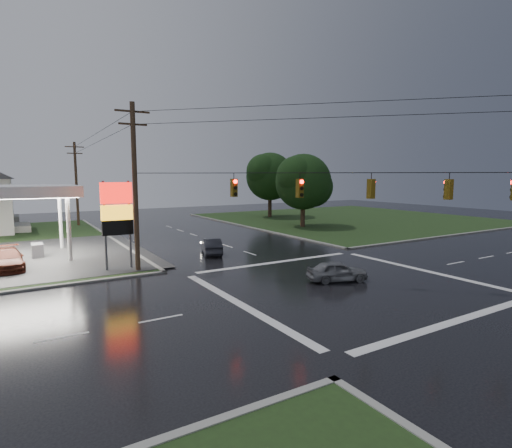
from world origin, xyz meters
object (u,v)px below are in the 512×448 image
utility_pole_n (76,183)px  car_crossing (337,271)px  car_pump (7,259)px  car_north (211,246)px  utility_pole_nw (135,185)px  pylon_sign (117,211)px  tree_ne_far (271,177)px  tree_ne_near (304,182)px

utility_pole_n → car_crossing: bearing=-75.5°
utility_pole_n → car_pump: utility_pole_n is taller
utility_pole_n → car_north: 26.96m
utility_pole_nw → utility_pole_n: bearing=90.0°
utility_pole_nw → car_crossing: utility_pole_nw is taller
car_north → car_crossing: bearing=122.6°
utility_pole_n → car_crossing: 38.80m
utility_pole_nw → car_crossing: size_ratio=3.03×
car_north → car_pump: bearing=9.7°
pylon_sign → tree_ne_far: tree_ne_far is taller
utility_pole_n → car_pump: size_ratio=2.14×
pylon_sign → tree_ne_near: bearing=25.0°
tree_ne_far → tree_ne_near: bearing=-104.1°
car_north → car_pump: (-14.15, 2.15, 0.06)m
pylon_sign → utility_pole_n: utility_pole_n is taller
car_crossing → pylon_sign: bearing=67.8°
tree_ne_far → car_north: tree_ne_far is taller
utility_pole_n → car_pump: 25.13m
pylon_sign → tree_ne_far: size_ratio=0.61×
utility_pole_nw → car_north: 8.85m
tree_ne_far → car_pump: (-34.12, -19.51, -5.47)m
utility_pole_n → car_crossing: utility_pole_n is taller
car_pump → tree_ne_far: bearing=27.3°
tree_ne_far → car_north: (-19.97, -21.67, -5.53)m
car_north → tree_ne_near: bearing=-132.0°
pylon_sign → car_pump: size_ratio=1.22×
tree_ne_far → car_pump: size_ratio=2.00×
tree_ne_near → car_north: size_ratio=2.27×
utility_pole_nw → car_pump: 10.28m
car_north → pylon_sign: bearing=31.7°
utility_pole_nw → tree_ne_near: (23.64, 12.49, -0.16)m
tree_ne_far → car_crossing: size_ratio=2.70×
pylon_sign → utility_pole_n: bearing=87.9°
car_north → car_crossing: size_ratio=1.09×
utility_pole_nw → tree_ne_near: bearing=27.9°
utility_pole_nw → car_crossing: 13.99m
tree_ne_near → car_north: 20.13m
pylon_sign → utility_pole_n: size_ratio=0.57×
utility_pole_nw → tree_ne_near: size_ratio=1.22×
car_pump → pylon_sign: bearing=-34.0°
tree_ne_near → tree_ne_far: tree_ne_far is taller
tree_ne_far → car_pump: bearing=-150.2°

